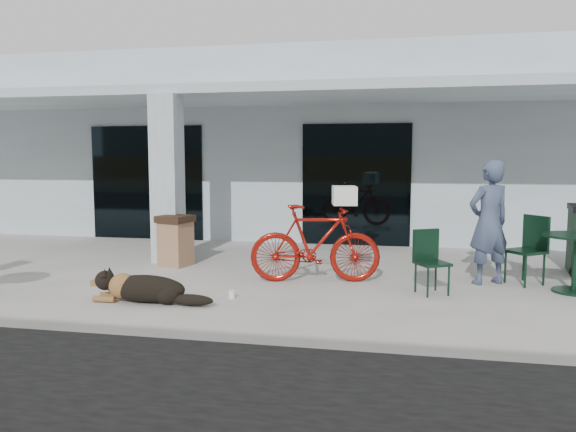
% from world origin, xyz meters
% --- Properties ---
extents(ground, '(80.00, 80.00, 0.00)m').
position_xyz_m(ground, '(0.00, 0.00, 0.00)').
color(ground, '#B4B0AA').
rests_on(ground, ground).
extents(building, '(22.00, 7.00, 4.50)m').
position_xyz_m(building, '(0.00, 8.50, 2.25)').
color(building, silver).
rests_on(building, ground).
extents(storefront_glass_left, '(2.80, 0.06, 2.70)m').
position_xyz_m(storefront_glass_left, '(-3.20, 4.98, 1.35)').
color(storefront_glass_left, black).
rests_on(storefront_glass_left, ground).
extents(storefront_glass_right, '(2.40, 0.06, 2.70)m').
position_xyz_m(storefront_glass_right, '(1.80, 4.98, 1.35)').
color(storefront_glass_right, black).
rests_on(storefront_glass_right, ground).
extents(column, '(0.50, 0.50, 3.12)m').
position_xyz_m(column, '(-1.50, 2.30, 1.56)').
color(column, silver).
rests_on(column, ground).
extents(overhang, '(22.00, 2.80, 0.18)m').
position_xyz_m(overhang, '(0.00, 3.60, 3.21)').
color(overhang, silver).
rests_on(overhang, column).
extents(bicycle, '(2.12, 0.95, 1.23)m').
position_xyz_m(bicycle, '(1.49, 1.10, 0.61)').
color(bicycle, '#98140C').
rests_on(bicycle, ground).
extents(laundry_basket, '(0.45, 0.55, 0.29)m').
position_xyz_m(laundry_basket, '(1.93, 1.19, 1.37)').
color(laundry_basket, white).
rests_on(laundry_basket, bicycle).
extents(dog, '(1.32, 0.49, 0.44)m').
position_xyz_m(dog, '(-0.57, -0.61, 0.22)').
color(dog, black).
rests_on(dog, ground).
extents(cup_near_dog, '(0.12, 0.12, 0.11)m').
position_xyz_m(cup_near_dog, '(0.50, -0.16, 0.06)').
color(cup_near_dog, white).
rests_on(cup_near_dog, ground).
extents(cafe_table_far, '(1.04, 1.04, 0.85)m').
position_xyz_m(cafe_table_far, '(5.30, 1.17, 0.43)').
color(cafe_table_far, black).
rests_on(cafe_table_far, ground).
extents(cafe_chair_far_a, '(0.59, 0.60, 0.93)m').
position_xyz_m(cafe_chair_far_a, '(3.26, 0.66, 0.46)').
color(cafe_chair_far_a, black).
rests_on(cafe_chair_far_a, ground).
extents(cafe_chair_far_b, '(0.71, 0.70, 1.07)m').
position_xyz_m(cafe_chair_far_b, '(4.70, 1.59, 0.53)').
color(cafe_chair_far_b, black).
rests_on(cafe_chair_far_b, ground).
extents(person, '(0.84, 0.75, 1.93)m').
position_xyz_m(person, '(4.13, 1.50, 0.96)').
color(person, '#3B4763').
rests_on(person, ground).
extents(trash_receptacle, '(0.66, 0.66, 0.92)m').
position_xyz_m(trash_receptacle, '(-1.20, 1.92, 0.46)').
color(trash_receptacle, '#90684A').
rests_on(trash_receptacle, ground).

